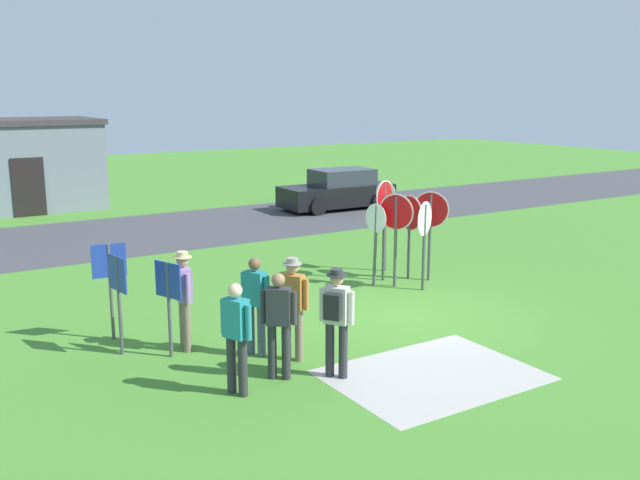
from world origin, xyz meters
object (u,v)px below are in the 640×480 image
(stop_sign_rear_right, at_px, (376,231))
(person_in_teal, at_px, (336,315))
(stop_sign_leaning_right, at_px, (385,210))
(parked_car_on_street, at_px, (338,191))
(stop_sign_tallest, at_px, (409,222))
(person_in_blue, at_px, (255,301))
(person_in_dark_shirt, at_px, (236,333))
(stop_sign_center_cluster, at_px, (384,212))
(stop_sign_rear_left, at_px, (424,230))
(stop_sign_low_front, at_px, (396,223))
(person_holding_notes, at_px, (279,320))
(info_panel_middle, at_px, (168,292))
(stop_sign_far_back, at_px, (430,220))
(info_panel_rightmost, at_px, (110,274))
(person_on_left, at_px, (293,303))
(person_near_signs, at_px, (184,295))
(info_panel_leftmost, at_px, (118,287))

(stop_sign_rear_right, height_order, person_in_teal, stop_sign_rear_right)
(stop_sign_leaning_right, height_order, stop_sign_rear_right, stop_sign_leaning_right)
(parked_car_on_street, height_order, stop_sign_tallest, stop_sign_tallest)
(person_in_blue, bearing_deg, person_in_dark_shirt, -127.12)
(stop_sign_center_cluster, height_order, stop_sign_tallest, stop_sign_center_cluster)
(parked_car_on_street, xyz_separation_m, person_in_dark_shirt, (-10.56, -13.21, 0.26))
(stop_sign_rear_left, xyz_separation_m, person_in_blue, (-4.99, -1.56, -0.42))
(stop_sign_low_front, bearing_deg, person_holding_notes, -146.11)
(person_holding_notes, height_order, info_panel_middle, person_holding_notes)
(stop_sign_low_front, relative_size, stop_sign_far_back, 1.01)
(info_panel_rightmost, bearing_deg, stop_sign_low_front, 0.79)
(stop_sign_center_cluster, bearing_deg, info_panel_middle, -161.42)
(stop_sign_far_back, xyz_separation_m, stop_sign_tallest, (-0.29, 0.41, -0.09))
(person_in_blue, distance_m, info_panel_rightmost, 2.76)
(stop_sign_far_back, height_order, info_panel_rightmost, stop_sign_far_back)
(stop_sign_rear_left, relative_size, info_panel_middle, 1.23)
(person_holding_notes, bearing_deg, stop_sign_low_front, 33.89)
(stop_sign_far_back, bearing_deg, person_in_teal, -144.13)
(stop_sign_tallest, bearing_deg, person_holding_notes, -146.73)
(stop_sign_far_back, relative_size, stop_sign_center_cluster, 0.89)
(person_in_teal, distance_m, info_panel_rightmost, 4.32)
(stop_sign_tallest, distance_m, person_on_left, 5.83)
(person_in_blue, xyz_separation_m, info_panel_rightmost, (-1.83, 2.04, 0.26))
(info_panel_middle, bearing_deg, stop_sign_rear_left, 7.99)
(stop_sign_rear_left, xyz_separation_m, stop_sign_leaning_right, (0.32, 1.84, 0.16))
(stop_sign_rear_left, bearing_deg, stop_sign_far_back, 40.53)
(stop_sign_low_front, xyz_separation_m, person_holding_notes, (-4.79, -3.22, -0.52))
(parked_car_on_street, bearing_deg, stop_sign_rear_right, -119.11)
(info_panel_rightmost, bearing_deg, person_on_left, -48.70)
(person_in_teal, bearing_deg, person_in_blue, 112.14)
(stop_sign_center_cluster, distance_m, person_holding_notes, 6.24)
(person_near_signs, distance_m, info_panel_middle, 0.41)
(stop_sign_far_back, height_order, person_holding_notes, stop_sign_far_back)
(stop_sign_low_front, distance_m, stop_sign_rear_left, 0.68)
(stop_sign_tallest, bearing_deg, person_in_teal, -139.56)
(parked_car_on_street, distance_m, person_on_left, 15.49)
(stop_sign_low_front, xyz_separation_m, person_on_left, (-4.22, -2.65, -0.49))
(info_panel_middle, height_order, info_panel_rightmost, info_panel_rightmost)
(parked_car_on_street, relative_size, person_in_blue, 2.58)
(stop_sign_low_front, bearing_deg, stop_sign_rear_right, 135.59)
(stop_sign_tallest, height_order, person_in_blue, stop_sign_tallest)
(stop_sign_low_front, height_order, person_holding_notes, stop_sign_low_front)
(person_in_blue, xyz_separation_m, person_holding_notes, (-0.16, -1.09, 0.00))
(person_in_teal, xyz_separation_m, info_panel_leftmost, (-2.53, 2.75, 0.17))
(stop_sign_far_back, relative_size, stop_sign_leaning_right, 0.94)
(stop_sign_far_back, distance_m, info_panel_middle, 7.06)
(person_near_signs, xyz_separation_m, info_panel_middle, (-0.34, -0.18, 0.14))
(person_in_dark_shirt, bearing_deg, person_in_blue, 52.88)
(parked_car_on_street, xyz_separation_m, stop_sign_tallest, (-4.24, -9.42, 0.68))
(stop_sign_low_front, distance_m, person_on_left, 5.01)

